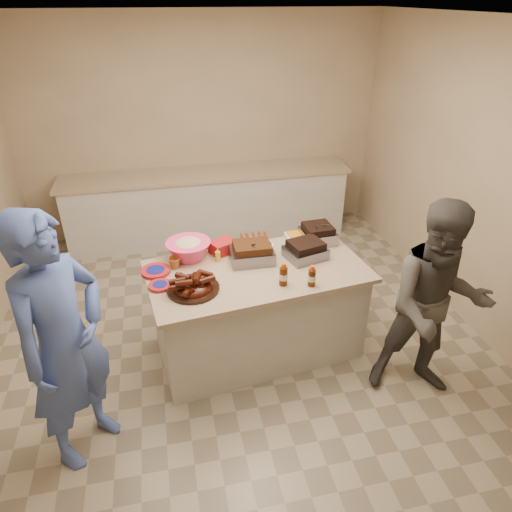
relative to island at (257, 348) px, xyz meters
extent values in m
cube|color=#47230F|center=(-0.01, 0.14, 0.85)|extent=(0.37, 0.28, 0.11)
cube|color=black|center=(0.45, 0.10, 0.85)|extent=(0.38, 0.34, 0.10)
cube|color=gray|center=(0.64, 0.36, 0.85)|extent=(0.30, 0.30, 0.11)
cylinder|color=silver|center=(0.07, 0.39, 0.85)|extent=(0.33, 0.33, 0.05)
cube|color=orange|center=(0.51, 0.41, 0.85)|extent=(0.29, 0.22, 0.07)
cylinder|color=#411C06|center=(0.15, -0.26, 0.85)|extent=(0.07, 0.07, 0.19)
cylinder|color=#411C06|center=(0.36, -0.32, 0.85)|extent=(0.07, 0.07, 0.18)
cylinder|color=yellow|center=(-0.30, 0.20, 0.85)|extent=(0.05, 0.05, 0.12)
imported|color=silver|center=(-0.04, 0.20, 0.85)|extent=(0.15, 0.07, 0.15)
cylinder|color=#A8171A|center=(-0.82, 0.13, 0.85)|extent=(0.27, 0.27, 0.03)
cylinder|color=#A8171A|center=(-0.80, -0.09, 0.85)|extent=(0.20, 0.20, 0.03)
imported|color=#A75F22|center=(-0.67, 0.17, 0.85)|extent=(0.11, 0.11, 0.10)
cube|color=#A8171A|center=(-0.23, 0.35, 0.85)|extent=(0.27, 0.24, 0.11)
imported|color=#455FAD|center=(-1.40, -0.73, 0.00)|extent=(1.87, 1.66, 0.44)
imported|color=#4F4C46|center=(1.20, -0.73, 0.00)|extent=(1.23, 1.80, 0.62)
camera|label=1|loc=(-0.69, -3.14, 2.84)|focal=32.00mm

